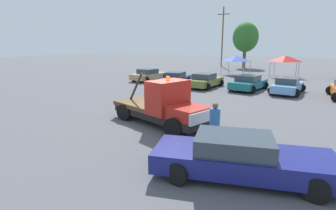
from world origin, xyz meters
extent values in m
plane|color=#545459|center=(0.00, 0.00, 0.00)|extent=(160.00, 160.00, 0.00)
cube|color=black|center=(0.00, 0.00, 0.53)|extent=(5.84, 3.13, 0.35)
cube|color=#B22319|center=(1.94, -0.51, 0.98)|extent=(1.93, 2.00, 0.55)
cube|color=silver|center=(2.74, -0.73, 0.95)|extent=(0.57, 1.73, 0.50)
cube|color=#B22319|center=(0.59, -0.16, 1.50)|extent=(1.69, 2.20, 1.60)
cube|color=brown|center=(-1.35, 0.36, 0.81)|extent=(3.19, 2.60, 0.22)
cylinder|color=black|center=(-1.88, 0.50, 1.70)|extent=(1.18, 0.42, 1.63)
cylinder|color=orange|center=(0.59, -0.16, 2.40)|extent=(0.18, 0.18, 0.20)
cylinder|color=black|center=(2.10, 0.40, 0.44)|extent=(0.88, 0.26, 0.88)
cylinder|color=black|center=(1.63, -1.39, 0.44)|extent=(0.88, 0.26, 0.88)
cylinder|color=black|center=(-1.51, 1.36, 0.44)|extent=(0.88, 0.26, 0.88)
cylinder|color=black|center=(-1.99, -0.43, 0.44)|extent=(0.88, 0.26, 0.88)
cube|color=navy|center=(5.19, -3.32, 0.54)|extent=(5.69, 3.43, 0.60)
cube|color=#333D47|center=(4.93, -3.40, 1.09)|extent=(2.65, 2.27, 0.50)
cylinder|color=black|center=(6.65, -1.91, 0.34)|extent=(0.68, 0.22, 0.68)
cylinder|color=black|center=(7.20, -3.62, 0.34)|extent=(0.68, 0.22, 0.68)
cylinder|color=black|center=(3.18, -3.03, 0.34)|extent=(0.68, 0.22, 0.68)
cylinder|color=black|center=(3.72, -4.73, 0.34)|extent=(0.68, 0.22, 0.68)
cylinder|color=#38383D|center=(3.61, -1.56, 0.44)|extent=(0.16, 0.16, 0.88)
cylinder|color=#38383D|center=(3.48, -1.39, 0.44)|extent=(0.16, 0.16, 0.88)
cylinder|color=teal|center=(3.55, -1.48, 1.23)|extent=(0.40, 0.40, 0.70)
sphere|color=brown|center=(3.55, -1.48, 1.69)|extent=(0.24, 0.24, 0.24)
cube|color=tan|center=(-9.92, 12.89, 0.54)|extent=(2.37, 4.48, 0.60)
cube|color=#333D47|center=(-9.95, 12.67, 1.09)|extent=(1.88, 1.98, 0.50)
cylinder|color=black|center=(-10.68, 14.44, 0.34)|extent=(0.68, 0.22, 0.68)
cylinder|color=black|center=(-8.86, 14.24, 0.34)|extent=(0.68, 0.22, 0.68)
cylinder|color=black|center=(-10.99, 11.53, 0.34)|extent=(0.68, 0.22, 0.68)
cylinder|color=black|center=(-9.17, 11.34, 0.34)|extent=(0.68, 0.22, 0.68)
cube|color=navy|center=(-5.75, 11.67, 0.54)|extent=(2.49, 4.58, 0.60)
cube|color=#333D47|center=(-5.71, 11.46, 1.09)|extent=(1.86, 2.06, 0.50)
cylinder|color=black|center=(-6.83, 12.99, 0.34)|extent=(0.68, 0.22, 0.68)
cylinder|color=black|center=(-5.15, 13.27, 0.34)|extent=(0.68, 0.22, 0.68)
cylinder|color=black|center=(-6.35, 10.08, 0.34)|extent=(0.68, 0.22, 0.68)
cylinder|color=black|center=(-4.66, 10.36, 0.34)|extent=(0.68, 0.22, 0.68)
cube|color=olive|center=(-2.75, 11.95, 0.54)|extent=(2.08, 4.50, 0.60)
cube|color=#333D47|center=(-2.76, 11.73, 1.09)|extent=(1.75, 1.93, 0.50)
cylinder|color=black|center=(-3.60, 13.49, 0.34)|extent=(0.68, 0.22, 0.68)
cylinder|color=black|center=(-1.79, 13.42, 0.34)|extent=(0.68, 0.22, 0.68)
cylinder|color=black|center=(-3.71, 10.48, 0.34)|extent=(0.68, 0.22, 0.68)
cylinder|color=black|center=(-1.90, 10.41, 0.34)|extent=(0.68, 0.22, 0.68)
cube|color=#196670|center=(1.13, 12.61, 0.54)|extent=(2.46, 4.65, 0.60)
cube|color=#333D47|center=(1.10, 12.39, 1.09)|extent=(1.92, 2.06, 0.50)
cylinder|color=black|center=(0.40, 14.22, 0.34)|extent=(0.68, 0.22, 0.68)
cylinder|color=black|center=(2.23, 14.00, 0.34)|extent=(0.68, 0.22, 0.68)
cylinder|color=black|center=(0.04, 11.22, 0.34)|extent=(0.68, 0.22, 0.68)
cylinder|color=black|center=(1.86, 11.00, 0.34)|extent=(0.68, 0.22, 0.68)
cube|color=#669ED1|center=(4.32, 12.62, 0.54)|extent=(2.00, 4.44, 0.60)
cube|color=#333D47|center=(4.31, 12.40, 1.09)|extent=(1.66, 1.91, 0.50)
cylinder|color=black|center=(3.55, 14.14, 0.34)|extent=(0.68, 0.22, 0.68)
cylinder|color=black|center=(5.25, 14.06, 0.34)|extent=(0.68, 0.22, 0.68)
cylinder|color=black|center=(3.40, 11.18, 0.34)|extent=(0.68, 0.22, 0.68)
cylinder|color=black|center=(5.10, 11.09, 0.34)|extent=(0.68, 0.22, 0.68)
cylinder|color=black|center=(7.35, 13.97, 0.34)|extent=(0.68, 0.22, 0.68)
cylinder|color=black|center=(7.75, 10.95, 0.34)|extent=(0.68, 0.22, 0.68)
cylinder|color=#9E9EA3|center=(-4.95, 22.03, 0.91)|extent=(0.07, 0.07, 1.82)
cylinder|color=#9E9EA3|center=(-2.00, 22.03, 0.91)|extent=(0.07, 0.07, 1.82)
cylinder|color=#9E9EA3|center=(-4.95, 24.98, 0.91)|extent=(0.07, 0.07, 1.82)
cylinder|color=#9E9EA3|center=(-2.00, 24.98, 0.91)|extent=(0.07, 0.07, 1.82)
pyramid|color=#2D4CB7|center=(-3.48, 23.51, 2.17)|extent=(2.95, 2.95, 0.71)
cylinder|color=#9E9EA3|center=(0.96, 22.67, 0.96)|extent=(0.07, 0.07, 1.92)
cylinder|color=#9E9EA3|center=(3.85, 22.67, 0.96)|extent=(0.07, 0.07, 1.92)
cylinder|color=#9E9EA3|center=(0.96, 25.56, 0.96)|extent=(0.07, 0.07, 1.92)
cylinder|color=#9E9EA3|center=(3.85, 25.56, 0.96)|extent=(0.07, 0.07, 1.92)
pyramid|color=red|center=(2.40, 24.12, 2.29)|extent=(2.89, 2.89, 0.75)
cylinder|color=brown|center=(-5.67, 35.03, 1.33)|extent=(0.53, 0.53, 2.66)
ellipsoid|color=#2D6B28|center=(-5.67, 35.03, 5.13)|extent=(4.26, 4.26, 4.94)
cylinder|color=brown|center=(-9.86, 35.33, 5.16)|extent=(0.24, 0.24, 10.32)
cube|color=brown|center=(-9.86, 35.33, 9.08)|extent=(2.20, 0.14, 0.14)
camera|label=1|loc=(7.12, -10.75, 3.99)|focal=28.00mm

